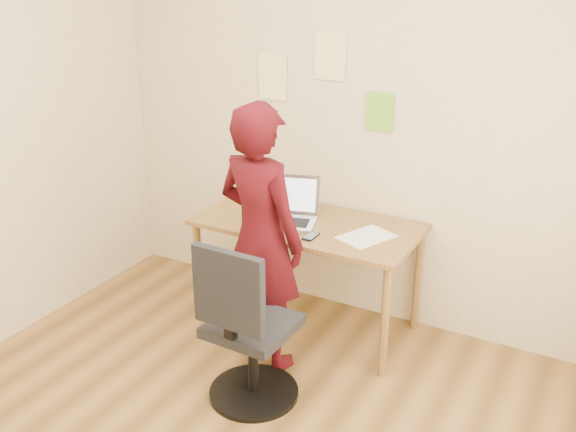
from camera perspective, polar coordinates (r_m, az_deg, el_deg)
The scene contains 10 objects.
room at distance 2.67m, azimuth -9.14°, elevation 1.21°, with size 3.58×3.58×2.78m.
desk at distance 4.08m, azimuth 1.75°, elevation -1.68°, with size 1.40×0.70×0.74m.
laptop at distance 4.05m, azimuth -0.03°, elevation 0.32°, with size 0.44×0.41×0.26m.
paper_sheet at distance 3.86m, azimuth 6.99°, elevation -1.83°, with size 0.23×0.33×0.00m, color white.
phone at distance 3.83m, azimuth 2.04°, elevation -1.81°, with size 0.06×0.13×0.01m.
wall_note_left at distance 4.33m, azimuth -1.38°, elevation 12.25°, with size 0.21×0.00×0.30m, color #FBEB96.
wall_note_mid at distance 4.12m, azimuth 3.76°, elevation 14.02°, with size 0.21×0.00×0.30m, color #FBEB96.
wall_note_right at distance 4.04m, azimuth 8.17°, elevation 9.15°, with size 0.18×0.00×0.24m, color #75CB2D.
office_chair at distance 3.48m, azimuth -3.75°, elevation -10.63°, with size 0.50×0.50×0.97m.
person at distance 3.67m, azimuth -2.45°, elevation -2.00°, with size 0.58×0.38×1.59m, color #3B080D.
Camera 1 is at (1.55, -1.97, 2.27)m, focal length 40.00 mm.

